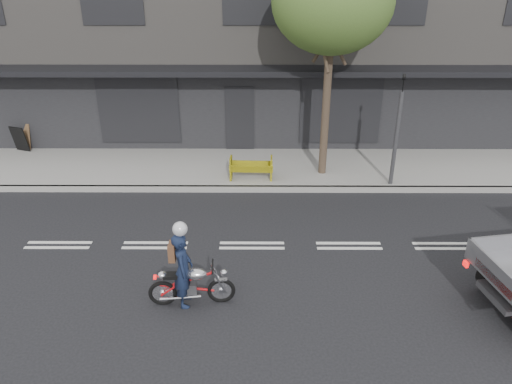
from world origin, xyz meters
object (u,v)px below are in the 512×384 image
at_px(traffic_light_pole, 396,137).
at_px(street_tree, 333,2).
at_px(sandwich_board, 20,139).
at_px(motorcycle, 192,284).
at_px(construction_barrier, 251,170).
at_px(rider, 183,270).

bearing_deg(traffic_light_pole, street_tree, 156.97).
xyz_separation_m(street_tree, sandwich_board, (-10.44, 1.80, -4.67)).
bearing_deg(street_tree, sandwich_board, 170.21).
xyz_separation_m(traffic_light_pole, motorcycle, (-5.40, -5.57, -1.18)).
relative_size(motorcycle, construction_barrier, 1.33).
bearing_deg(rider, construction_barrier, -17.03).
height_order(street_tree, traffic_light_pole, street_tree).
bearing_deg(street_tree, traffic_light_pole, -23.03).
bearing_deg(sandwich_board, traffic_light_pole, 7.60).
xyz_separation_m(street_tree, motorcycle, (-3.40, -6.42, -4.81)).
height_order(rider, sandwich_board, rider).
bearing_deg(sandwich_board, street_tree, 9.84).
bearing_deg(construction_barrier, street_tree, 17.15).
distance_m(rider, construction_barrier, 5.87).
xyz_separation_m(traffic_light_pole, sandwich_board, (-12.44, 2.65, -1.04)).
bearing_deg(motorcycle, rider, 175.62).
distance_m(motorcycle, construction_barrier, 5.83).
bearing_deg(traffic_light_pole, construction_barrier, 177.99).
distance_m(traffic_light_pole, motorcycle, 7.85).
height_order(rider, construction_barrier, rider).
xyz_separation_m(motorcycle, sandwich_board, (-7.04, 8.22, 0.14)).
distance_m(traffic_light_pole, construction_barrier, 4.42).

